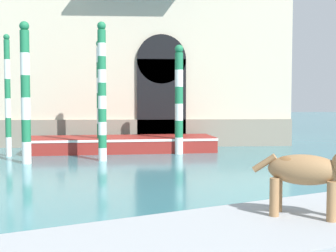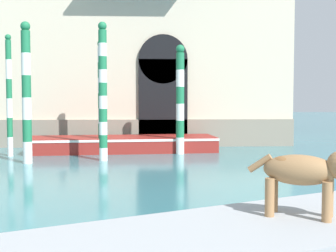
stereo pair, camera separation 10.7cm
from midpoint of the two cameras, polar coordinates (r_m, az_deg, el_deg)
boat_foreground at (r=5.38m, az=10.44°, el=-14.22°), size 6.80×4.55×0.52m
dog_on_deck at (r=5.66m, az=16.63°, el=-5.32°), size 1.14×0.71×0.82m
boat_moored_near_palazzo at (r=16.58m, az=-5.85°, el=-2.15°), size 6.64×2.40×0.52m
mooring_pole_0 at (r=13.98m, az=-17.19°, el=3.95°), size 0.27×0.27×4.06m
mooring_pole_2 at (r=15.91m, az=-8.42°, el=3.59°), size 0.27×0.27×3.83m
mooring_pole_3 at (r=14.13m, az=-8.25°, el=4.24°), size 0.26×0.26×4.15m
mooring_pole_4 at (r=15.65m, az=1.15°, el=3.30°), size 0.29×0.29×3.65m
mooring_pole_5 at (r=15.90m, az=-19.15°, el=3.57°), size 0.19×0.19×3.92m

